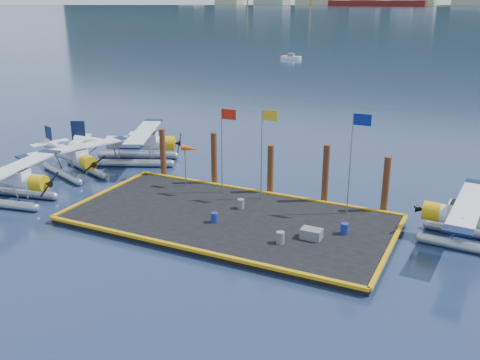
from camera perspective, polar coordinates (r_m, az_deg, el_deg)
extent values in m
plane|color=#19294B|center=(33.87, -1.15, -4.56)|extent=(4000.00, 4000.00, 0.00)
cube|color=black|center=(33.79, -1.15, -4.25)|extent=(20.00, 10.00, 0.40)
cube|color=#510C0B|center=(908.68, 14.31, 17.76)|extent=(150.00, 22.00, 10.00)
cone|color=black|center=(1570.51, 13.20, 17.95)|extent=(1400.00, 1400.00, 520.00)
cylinder|color=#999CA7|center=(41.36, -22.71, -1.22)|extent=(6.12, 1.70, 0.59)
cylinder|color=silver|center=(40.04, -23.66, 0.03)|extent=(4.71, 1.90, 1.09)
cube|color=silver|center=(39.57, -23.05, 0.43)|extent=(2.33, 1.46, 0.89)
cube|color=black|center=(39.34, -22.75, 0.67)|extent=(1.55, 1.27, 0.54)
cylinder|color=#D19E0B|center=(38.51, -20.67, -0.29)|extent=(1.18, 1.30, 1.14)
cube|color=black|center=(38.03, -19.65, -0.41)|extent=(0.46, 2.17, 1.11)
cube|color=silver|center=(39.43, -23.14, 1.11)|extent=(3.07, 9.00, 0.12)
cube|color=#0A1636|center=(42.67, -19.70, 2.81)|extent=(1.62, 1.14, 0.13)
cylinder|color=#999CA7|center=(45.45, -16.13, 1.25)|extent=(5.66, 2.65, 0.57)
cylinder|color=#999CA7|center=(44.62, -18.48, 0.69)|extent=(5.66, 2.65, 0.57)
cylinder|color=silver|center=(44.50, -17.35, 2.48)|extent=(4.47, 2.56, 1.04)
cube|color=silver|center=(43.92, -17.06, 2.74)|extent=(2.31, 1.72, 0.85)
cube|color=black|center=(43.62, -16.92, 2.91)|extent=(1.59, 1.40, 0.52)
cylinder|color=#D19E0B|center=(42.37, -15.88, 1.81)|extent=(1.28, 1.36, 1.10)
cube|color=black|center=(41.68, -15.37, 1.58)|extent=(0.81, 1.98, 1.06)
cube|color=silver|center=(43.80, -17.12, 3.34)|extent=(4.40, 8.43, 0.11)
cube|color=#0A1636|center=(45.61, -12.56, 4.33)|extent=(1.63, 1.31, 0.12)
cube|color=#0A1636|center=(42.29, -22.03, 2.24)|extent=(1.63, 1.31, 0.12)
cube|color=#0A1636|center=(48.14, -19.73, 4.48)|extent=(1.01, 0.48, 1.61)
cube|color=silver|center=(48.20, -19.61, 3.76)|extent=(1.95, 3.30, 0.09)
cylinder|color=#999CA7|center=(47.92, -10.84, 2.61)|extent=(6.30, 3.26, 0.64)
cylinder|color=#999CA7|center=(45.73, -11.47, 1.79)|extent=(6.30, 3.26, 0.64)
cylinder|color=silver|center=(46.39, -11.00, 3.91)|extent=(5.00, 3.08, 1.17)
cube|color=silver|center=(46.16, -10.25, 4.36)|extent=(2.62, 2.02, 0.96)
cube|color=black|center=(46.04, -9.88, 4.62)|extent=(1.82, 1.63, 0.59)
cylinder|color=#D19E0B|center=(45.85, -7.62, 3.92)|extent=(1.48, 1.56, 1.24)
cube|color=black|center=(45.71, -6.50, 3.91)|extent=(1.02, 2.19, 1.20)
cube|color=silver|center=(46.03, -10.29, 5.00)|extent=(5.35, 9.41, 0.13)
cube|color=#0A1636|center=(50.40, -9.22, 6.26)|extent=(1.85, 1.52, 0.14)
cube|color=#0A1636|center=(41.71, -11.58, 3.48)|extent=(1.85, 1.52, 0.14)
cube|color=#0A1636|center=(47.50, -16.87, 4.98)|extent=(1.12, 0.59, 1.81)
cube|color=silver|center=(47.63, -16.67, 4.18)|extent=(2.35, 3.70, 0.11)
cylinder|color=#999CA7|center=(32.62, 23.88, -6.70)|extent=(6.04, 0.93, 0.58)
cylinder|color=silver|center=(33.11, 24.06, -3.87)|extent=(4.57, 1.33, 1.07)
cube|color=silver|center=(33.03, 23.14, -3.16)|extent=(2.19, 1.19, 0.87)
cube|color=black|center=(32.98, 22.69, -2.76)|extent=(1.42, 1.10, 0.53)
cylinder|color=#D19E0B|center=(33.35, 19.78, -3.15)|extent=(1.03, 1.18, 1.13)
cube|color=black|center=(33.47, 18.40, -2.92)|extent=(0.18, 2.16, 1.09)
cube|color=silver|center=(32.86, 23.25, -2.37)|extent=(1.97, 8.80, 0.12)
cube|color=#0A1636|center=(28.98, 22.22, -5.03)|extent=(1.50, 0.96, 0.13)
cube|color=#0A1636|center=(36.81, 24.06, -0.28)|extent=(1.50, 0.96, 0.13)
cylinder|color=slate|center=(30.20, 4.33, -6.13)|extent=(0.48, 0.48, 0.67)
cylinder|color=navy|center=(32.85, -2.74, -4.01)|extent=(0.44, 0.44, 0.62)
cylinder|color=navy|center=(31.82, 11.09, -5.12)|extent=(0.47, 0.47, 0.66)
cylinder|color=slate|center=(34.90, 0.08, -2.55)|extent=(0.46, 0.46, 0.64)
cube|color=slate|center=(30.94, 7.62, -5.70)|extent=(1.18, 0.79, 0.59)
cylinder|color=gray|center=(37.00, -1.96, 3.07)|extent=(0.08, 0.08, 6.00)
cube|color=#B91B0B|center=(36.12, -1.23, 7.02)|extent=(1.10, 0.03, 0.70)
cylinder|color=gray|center=(35.72, 2.31, 2.65)|extent=(0.08, 0.08, 6.20)
cube|color=gold|center=(34.84, 3.20, 6.89)|extent=(1.10, 0.03, 0.70)
cylinder|color=gray|center=(33.83, 11.65, 1.60)|extent=(0.08, 0.08, 6.50)
cube|color=navy|center=(32.98, 12.91, 6.28)|extent=(1.10, 0.03, 0.70)
cylinder|color=gray|center=(38.87, -5.85, 1.46)|extent=(0.07, 0.07, 3.00)
cone|color=#E3550C|center=(38.22, -5.28, 3.37)|extent=(1.40, 0.44, 0.44)
cylinder|color=#442813|center=(41.70, -8.22, 2.72)|extent=(0.44, 0.44, 4.00)
cylinder|color=#442813|center=(39.40, -2.78, 2.08)|extent=(0.44, 0.44, 4.20)
cylinder|color=#442813|center=(37.60, 3.26, 0.92)|extent=(0.44, 0.44, 3.80)
cylinder|color=#442813|center=(36.25, 9.10, 0.43)|extent=(0.44, 0.44, 4.30)
cylinder|color=#442813|center=(35.44, 15.26, -0.70)|extent=(0.44, 0.44, 4.00)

